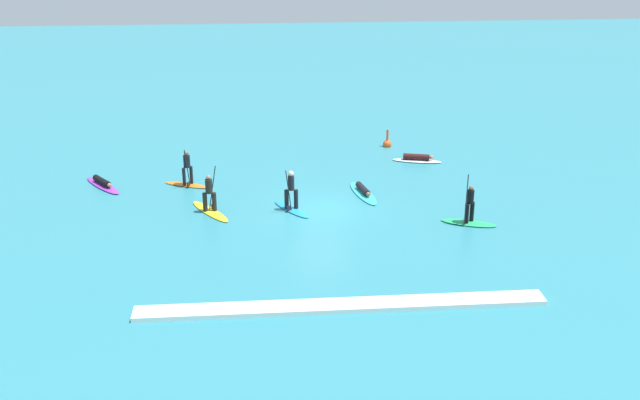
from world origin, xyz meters
The scene contains 10 objects.
ground_plane centered at (0.00, 0.00, 0.00)m, with size 120.00×120.00×0.00m, color teal.
surfer_on_purple_board centered at (-10.67, 4.09, 0.14)m, with size 2.44×3.02×0.43m.
surfer_on_green_board centered at (6.46, -2.18, 0.43)m, with size 2.56×1.63×2.36m.
surfer_on_yellow_board centered at (-5.08, 0.16, 0.48)m, with size 2.17×3.01×2.14m.
surfer_on_teal_board centered at (2.29, 1.90, 0.13)m, with size 1.39×3.37×0.42m.
surfer_on_white_board centered at (5.95, 6.67, 0.16)m, with size 2.78×1.32×0.45m.
surfer_on_orange_board centered at (-6.37, 3.82, 0.59)m, with size 2.60×1.53×2.06m.
surfer_on_blue_board centered at (-1.33, 0.12, 0.54)m, with size 1.89×2.56×2.07m.
marker_buoy centered at (4.77, 9.63, 0.17)m, with size 0.51×0.51×1.16m.
wave_crest centered at (0.00, -9.28, 0.09)m, with size 14.55×0.90×0.18m, color white.
Camera 1 is at (-2.74, -32.83, 13.31)m, focal length 42.85 mm.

